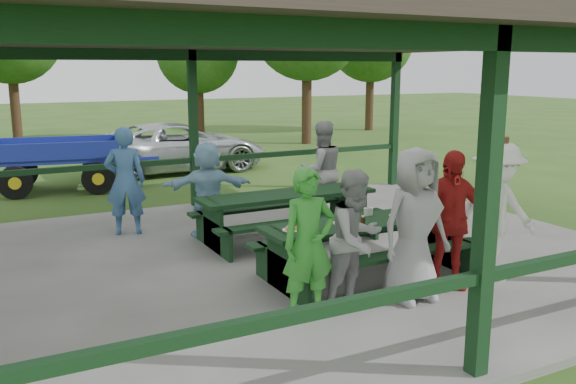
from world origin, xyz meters
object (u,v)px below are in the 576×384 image
contestant_white_fedora (496,212)px  spectator_grey (321,170)px  contestant_grey_mid (415,225)px  spectator_blue (125,181)px  picnic_table_far (287,210)px  contestant_green (309,244)px  farm_trailer (58,163)px  pickup_truck (179,147)px  spectator_lblue (208,189)px  picnic_table_near (366,240)px  contestant_grey_left (356,239)px  contestant_red (449,220)px

contestant_white_fedora → spectator_grey: size_ratio=1.05×
contestant_grey_mid → spectator_blue: contestant_grey_mid is taller
picnic_table_far → spectator_grey: bearing=38.5°
contestant_green → spectator_grey: size_ratio=0.94×
spectator_grey → farm_trailer: spectator_grey is taller
contestant_grey_mid → pickup_truck: (0.52, 10.58, -0.34)m
spectator_lblue → contestant_green: bearing=102.1°
picnic_table_near → picnic_table_far: (-0.10, 2.00, 0.00)m
contestant_grey_left → contestant_white_fedora: contestant_white_fedora is taller
spectator_blue → spectator_lblue: bearing=162.4°
picnic_table_near → farm_trailer: farm_trailer is taller
contestant_green → contestant_white_fedora: 2.66m
spectator_blue → pickup_truck: (2.81, 6.15, -0.32)m
picnic_table_near → picnic_table_far: same height
spectator_blue → spectator_grey: spectator_blue is taller
contestant_grey_left → spectator_lblue: contestant_grey_left is taller
contestant_white_fedora → farm_trailer: 10.06m
contestant_grey_mid → spectator_grey: (1.03, 3.86, -0.02)m
spectator_lblue → pickup_truck: size_ratio=0.32×
contestant_white_fedora → spectator_grey: 3.82m
contestant_white_fedora → contestant_red: bearing=-178.8°
contestant_grey_mid → spectator_lblue: size_ratio=1.17×
pickup_truck → farm_trailer: (-3.25, -1.34, -0.03)m
pickup_truck → picnic_table_near: bearing=175.4°
contestant_red → spectator_grey: 3.75m
contestant_grey_mid → spectator_grey: bearing=74.9°
picnic_table_near → spectator_grey: 3.13m
picnic_table_far → contestant_grey_mid: contestant_grey_mid is taller
contestant_green → contestant_red: bearing=5.7°
picnic_table_near → pickup_truck: 9.66m
spectator_blue → spectator_grey: size_ratio=1.00×
picnic_table_near → contestant_white_fedora: size_ratio=1.51×
contestant_white_fedora → pickup_truck: (-0.81, 10.53, -0.34)m
spectator_lblue → pickup_truck: bearing=-88.7°
picnic_table_near → spectator_lblue: size_ratio=1.81×
picnic_table_far → contestant_white_fedora: 3.26m
contestant_white_fedora → contestant_grey_left: bearing=-174.4°
picnic_table_far → pickup_truck: size_ratio=0.60×
spectator_lblue → pickup_truck: spectator_lblue is taller
picnic_table_far → spectator_lblue: (-1.02, 0.79, 0.29)m
contestant_green → spectator_lblue: bearing=92.3°
picnic_table_far → spectator_grey: 1.53m
contestant_white_fedora → spectator_lblue: (-2.48, 3.68, -0.13)m
picnic_table_near → farm_trailer: 8.74m
spectator_lblue → pickup_truck: 7.06m
picnic_table_near → contestant_green: contestant_green is taller
contestant_red → spectator_lblue: size_ratio=1.11×
picnic_table_near → spectator_grey: spectator_grey is taller
contestant_green → farm_trailer: 9.24m
spectator_grey → farm_trailer: 6.58m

